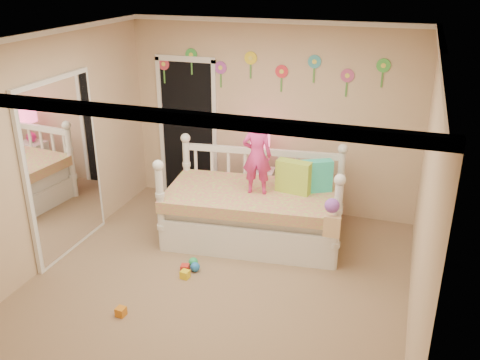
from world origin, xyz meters
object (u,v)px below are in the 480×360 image
(child, at_px, (257,156))
(nightstand, at_px, (259,192))
(daybed, at_px, (254,196))
(table_lamp, at_px, (260,143))

(child, distance_m, nightstand, 1.12)
(daybed, xyz_separation_m, table_lamp, (-0.14, 0.72, 0.45))
(table_lamp, bearing_deg, nightstand, 180.00)
(nightstand, xyz_separation_m, table_lamp, (0.00, 0.00, 0.71))
(nightstand, relative_size, table_lamp, 1.12)
(child, height_order, nightstand, child)
(daybed, relative_size, table_lamp, 3.73)
(daybed, height_order, table_lamp, table_lamp)
(daybed, bearing_deg, table_lamp, 94.95)
(daybed, height_order, child, child)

